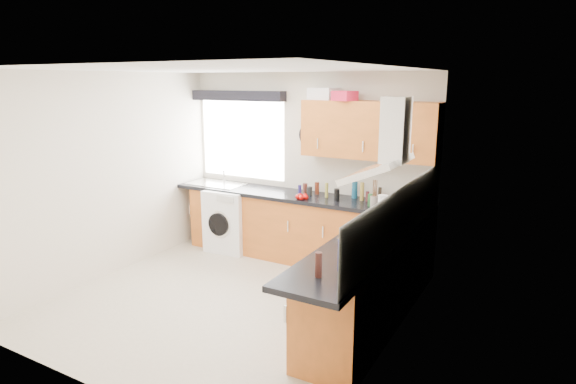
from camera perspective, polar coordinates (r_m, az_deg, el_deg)
The scene contains 40 objects.
ground_plane at distance 5.52m, azimuth -6.77°, elevation -12.68°, with size 3.60×3.60×0.00m, color beige.
ceiling at distance 4.98m, azimuth -7.56°, elevation 14.24°, with size 3.60×3.60×0.02m, color white.
wall_back at distance 6.61m, azimuth 2.16°, elevation 3.13°, with size 3.60×0.02×2.50m, color silver.
wall_front at distance 3.87m, azimuth -23.23°, elevation -5.17°, with size 3.60×0.02×2.50m, color silver.
wall_left at distance 6.33m, azimuth -20.40°, elevation 1.87°, with size 0.02×3.60×2.50m, color silver.
wall_right at distance 4.31m, azimuth 12.51°, elevation -2.57°, with size 0.02×3.60×2.50m, color silver.
window at distance 7.09m, azimuth -5.46°, elevation 6.22°, with size 1.40×0.02×1.10m, color white.
window_blind at distance 6.97m, azimuth -6.01°, elevation 11.28°, with size 1.50×0.18×0.14m, color black.
splashback at distance 4.61m, azimuth 13.45°, elevation -2.50°, with size 0.01×3.00×0.54m, color white.
base_cab_back at distance 6.60m, azimuth 0.17°, elevation -4.20°, with size 3.00×0.58×0.86m, color #AD571E.
base_cab_corner at distance 6.01m, azimuth 13.63°, elevation -6.34°, with size 0.60×0.60×0.86m, color #AD571E.
base_cab_right at distance 4.81m, azimuth 9.20°, elevation -11.16°, with size 0.58×2.10×0.86m, color #AD571E.
worktop_back at distance 6.42m, azimuth 0.90°, elevation -0.48°, with size 3.60×0.62×0.05m, color black.
worktop_right at distance 4.51m, azimuth 8.62°, elevation -6.56°, with size 0.62×2.42×0.05m, color black.
sink at distance 7.12m, azimuth -8.54°, elevation 1.27°, with size 0.84×0.46×0.10m, color silver, non-canonical shape.
oven at distance 4.94m, azimuth 9.71°, elevation -10.55°, with size 0.56×0.58×0.85m, color black.
hob_plate at distance 4.77m, azimuth 9.93°, elevation -5.12°, with size 0.52×0.52×0.01m, color silver.
extractor_hood at distance 4.55m, azimuth 11.54°, elevation 4.98°, with size 0.52×0.78×0.66m, color silver, non-canonical shape.
upper_cabinets at distance 6.00m, azimuth 9.58°, elevation 7.25°, with size 1.70×0.35×0.70m, color #AD571E.
washing_machine at distance 6.97m, azimuth -6.76°, elevation -3.22°, with size 0.61×0.59×0.89m, color white.
wall_clock at distance 6.51m, azimuth 2.50°, elevation 6.73°, with size 0.31×0.31×0.04m, color black.
casserole at distance 6.29m, azimuth 4.30°, elevation 11.54°, with size 0.36×0.26×0.15m, color white.
storage_box at distance 5.98m, azimuth 6.73°, elevation 11.26°, with size 0.26×0.22×0.12m, color red.
utensil_pot at distance 5.82m, azimuth 10.20°, elevation -1.17°, with size 0.10×0.10×0.14m, color gray.
kitchen_roll at distance 5.47m, azimuth 11.15°, elevation -1.59°, with size 0.11×0.11×0.24m, color white.
tomato_cluster at distance 6.14m, azimuth 1.68°, elevation -0.55°, with size 0.15×0.15×0.07m, color #BA0704, non-canonical shape.
jar_0 at distance 6.36m, azimuth 2.55°, elevation 0.12°, with size 0.07×0.07×0.11m, color black.
jar_1 at distance 6.24m, azimuth 4.60°, elevation 0.22°, with size 0.04×0.04×0.19m, color olive.
jar_2 at distance 6.15m, azimuth 10.82°, elevation -0.25°, with size 0.04×0.04×0.17m, color black.
jar_3 at distance 6.31m, azimuth 1.39°, elevation 0.18°, with size 0.04×0.04×0.15m, color #1D1955.
jar_4 at distance 6.12m, azimuth 8.76°, elevation 0.05°, with size 0.05×0.05×0.23m, color olive.
jar_5 at distance 5.88m, azimuth 9.74°, elevation -0.95°, with size 0.06×0.06×0.15m, color #1F5826.
jar_6 at distance 6.11m, azimuth 9.40°, elevation -0.52°, with size 0.04×0.04×0.13m, color #551E23.
jar_7 at distance 6.08m, azimuth 5.79°, elevation -0.33°, with size 0.07×0.07×0.15m, color black.
jar_8 at distance 6.45m, azimuth 2.03°, elevation 0.43°, with size 0.06×0.06×0.14m, color #592920.
jar_9 at distance 6.41m, azimuth 3.45°, elevation 0.46°, with size 0.06×0.06×0.16m, color #5F2514.
jar_10 at distance 6.24m, azimuth 7.90°, elevation 0.25°, with size 0.07×0.07×0.21m, color navy.
jar_11 at distance 6.42m, azimuth 2.66°, elevation 0.16°, with size 0.05×0.05×0.10m, color #164019.
bottle_0 at distance 3.74m, azimuth 3.63°, elevation -8.60°, with size 0.05×0.05×0.20m, color #341612.
bottle_1 at distance 3.86m, azimuth 6.29°, elevation -7.47°, with size 0.05×0.05×0.26m, color navy.
Camera 1 is at (2.98, -3.99, 2.39)m, focal length 30.00 mm.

